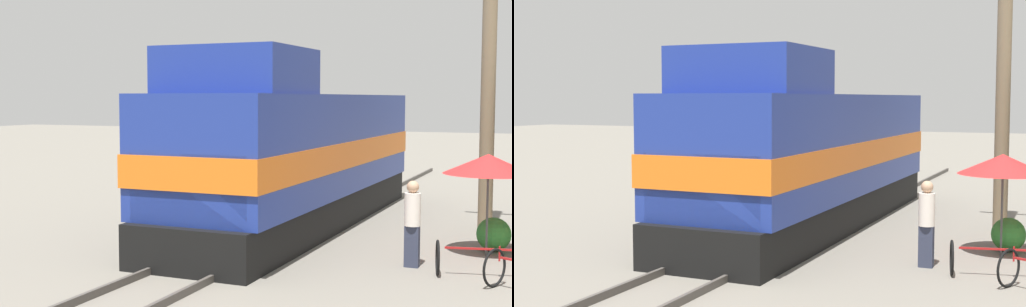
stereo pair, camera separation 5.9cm
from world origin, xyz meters
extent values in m
plane|color=slate|center=(0.00, 0.00, 0.00)|extent=(120.00, 120.00, 0.00)
cube|color=#4C4742|center=(-0.72, 0.00, 0.07)|extent=(0.08, 38.95, 0.15)
cube|color=#4C4742|center=(0.72, 0.00, 0.07)|extent=(0.08, 38.95, 0.15)
cube|color=black|center=(0.00, 2.98, 0.49)|extent=(2.89, 13.29, 0.98)
cube|color=navy|center=(0.00, 2.98, 2.32)|extent=(3.14, 12.76, 2.68)
cube|color=orange|center=(0.00, 2.98, 2.05)|extent=(3.18, 12.90, 0.70)
cube|color=orange|center=(0.00, -2.47, 1.71)|extent=(2.67, 1.86, 1.47)
cube|color=navy|center=(0.00, -1.01, 4.18)|extent=(2.95, 2.92, 1.04)
cylinder|color=#726047|center=(4.93, 3.96, 4.56)|extent=(0.38, 0.38, 9.12)
cylinder|color=#4C4C4C|center=(5.30, 0.93, 1.10)|extent=(0.05, 0.05, 2.20)
cone|color=red|center=(5.30, 0.93, 2.09)|extent=(2.00, 2.00, 0.45)
sphere|color=#388C38|center=(5.39, 1.55, 0.39)|extent=(0.79, 0.79, 0.79)
cube|color=#2D3347|center=(3.98, -0.82, 0.44)|extent=(0.30, 0.20, 0.88)
cylinder|color=silver|center=(3.98, -0.82, 1.23)|extent=(0.34, 0.34, 0.70)
sphere|color=tan|center=(3.98, -0.82, 1.71)|extent=(0.26, 0.26, 0.26)
torus|color=black|center=(4.60, -1.30, 0.36)|extent=(0.21, 0.71, 0.72)
cube|color=#A51919|center=(5.46, -1.10, 0.57)|extent=(1.47, 0.38, 0.04)
cylinder|color=#A51919|center=(5.76, -1.03, 0.49)|extent=(0.04, 0.04, 0.30)
torus|color=black|center=(5.74, -1.81, 0.37)|extent=(0.38, 0.69, 0.75)
camera|label=1|loc=(7.03, -15.68, 3.56)|focal=50.00mm
camera|label=2|loc=(7.09, -15.66, 3.56)|focal=50.00mm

